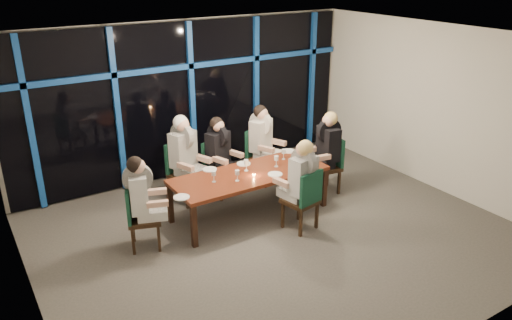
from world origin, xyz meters
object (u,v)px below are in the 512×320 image
object	(u,v)px
dining_table	(249,177)
chair_end_left	(138,214)
chair_end_right	(329,162)
water_pitcher	(297,162)
diner_far_mid	(219,146)
chair_near_mid	(305,197)
diner_end_right	(327,141)
chair_far_left	(182,169)
diner_near_mid	(302,172)
diner_far_left	(184,147)
wine_bottle	(302,157)
chair_far_mid	(217,165)
chair_far_right	(259,153)
diner_far_right	(263,133)
diner_end_left	(141,189)

from	to	relation	value
dining_table	chair_end_left	distance (m)	1.94
chair_end_right	water_pitcher	distance (m)	0.98
water_pitcher	diner_far_mid	bearing A→B (deg)	113.17
chair_near_mid	water_pitcher	bearing A→B (deg)	-127.86
chair_end_right	water_pitcher	size ratio (longest dim) A/B	5.10
water_pitcher	chair_end_left	bearing A→B (deg)	162.41
chair_end_left	water_pitcher	bearing A→B (deg)	-75.26
chair_end_right	water_pitcher	bearing A→B (deg)	-69.31
diner_end_right	chair_far_left	bearing A→B (deg)	-108.19
chair_end_right	diner_near_mid	xyz separation A→B (m)	(-1.28, -0.82, 0.40)
diner_far_left	wine_bottle	size ratio (longest dim) A/B	3.56
diner_far_mid	water_pitcher	xyz separation A→B (m)	(0.84, -1.16, -0.10)
diner_far_mid	chair_end_right	bearing A→B (deg)	-45.85
diner_near_mid	water_pitcher	size ratio (longest dim) A/B	4.89
chair_far_mid	chair_near_mid	distance (m)	1.99
dining_table	diner_far_left	distance (m)	1.26
chair_end_right	wine_bottle	bearing A→B (deg)	-73.92
chair_end_left	diner_near_mid	distance (m)	2.53
dining_table	chair_far_right	size ratio (longest dim) A/B	2.50
chair_near_mid	diner_near_mid	size ratio (longest dim) A/B	1.03
diner_end_right	chair_near_mid	bearing A→B (deg)	-45.12
chair_end_right	diner_far_mid	bearing A→B (deg)	-111.03
diner_far_right	chair_far_right	bearing A→B (deg)	90.00
dining_table	chair_far_right	world-z (taller)	chair_far_right
chair_far_left	diner_end_left	bearing A→B (deg)	-155.62
chair_near_mid	diner_end_right	xyz separation A→B (m)	(1.17, 0.91, 0.42)
dining_table	chair_near_mid	world-z (taller)	chair_near_mid
diner_end_right	diner_far_right	bearing A→B (deg)	-136.62
chair_far_left	diner_end_right	bearing A→B (deg)	-45.72
dining_table	chair_end_left	size ratio (longest dim) A/B	2.62
wine_bottle	chair_far_right	bearing A→B (deg)	95.49
chair_far_left	chair_far_right	size ratio (longest dim) A/B	1.04
chair_near_mid	diner_end_right	world-z (taller)	diner_end_right
wine_bottle	chair_end_right	bearing A→B (deg)	9.17
chair_far_mid	water_pitcher	world-z (taller)	chair_far_mid
chair_end_left	chair_near_mid	size ratio (longest dim) A/B	0.96
dining_table	wine_bottle	bearing A→B (deg)	-7.98
chair_near_mid	diner_near_mid	world-z (taller)	diner_near_mid
diner_far_right	diner_end_right	distance (m)	1.22
diner_far_left	diner_far_mid	bearing A→B (deg)	-28.34
diner_end_left	water_pitcher	bearing A→B (deg)	-74.79
chair_near_mid	diner_end_left	bearing A→B (deg)	-31.86
chair_end_left	wine_bottle	xyz separation A→B (m)	(2.90, -0.12, 0.31)
dining_table	chair_end_right	size ratio (longest dim) A/B	2.49
chair_far_mid	diner_near_mid	bearing A→B (deg)	-92.38
diner_end_right	diner_far_left	bearing A→B (deg)	-106.73
chair_end_right	chair_far_right	bearing A→B (deg)	-134.71
diner_end_left	wine_bottle	bearing A→B (deg)	-72.37
chair_far_right	diner_far_right	size ratio (longest dim) A/B	1.03
diner_far_left	chair_far_right	bearing A→B (deg)	-18.65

